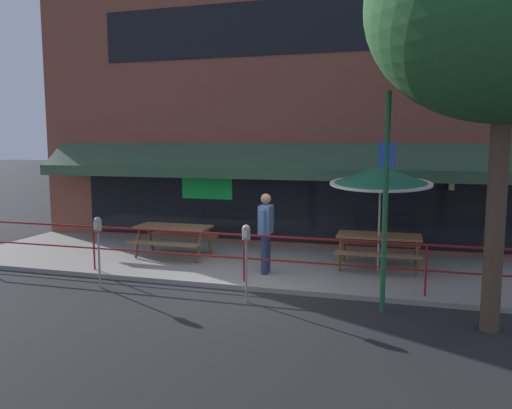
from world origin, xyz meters
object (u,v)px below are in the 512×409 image
pedestrian_walking (266,229)px  parking_meter_near (98,231)px  patio_umbrella_centre (381,175)px  parking_meter_far (246,240)px  picnic_table_centre (379,242)px  picnic_table_left (173,232)px  street_sign_pole (385,200)px

pedestrian_walking → parking_meter_near: size_ratio=1.20×
patio_umbrella_centre → parking_meter_far: size_ratio=1.67×
picnic_table_centre → pedestrian_walking: 2.55m
picnic_table_left → street_sign_pole: street_sign_pole is taller
picnic_table_left → street_sign_pole: size_ratio=0.48×
patio_umbrella_centre → pedestrian_walking: size_ratio=1.39×
picnic_table_left → street_sign_pole: 5.69m
parking_meter_far → street_sign_pole: size_ratio=0.38×
picnic_table_centre → patio_umbrella_centre: bearing=-90.0°
patio_umbrella_centre → parking_meter_far: bearing=-131.1°
picnic_table_centre → patio_umbrella_centre: size_ratio=0.76×
picnic_table_centre → parking_meter_near: bearing=-153.1°
picnic_table_centre → street_sign_pole: street_sign_pole is taller
picnic_table_centre → pedestrian_walking: pedestrian_walking is taller
pedestrian_walking → street_sign_pole: street_sign_pole is taller
parking_meter_near → parking_meter_far: (3.07, -0.05, 0.00)m
patio_umbrella_centre → street_sign_pole: street_sign_pole is taller
pedestrian_walking → street_sign_pole: bearing=-31.1°
parking_meter_far → street_sign_pole: (2.39, 0.18, 0.77)m
picnic_table_centre → street_sign_pole: bearing=-86.0°
parking_meter_near → parking_meter_far: bearing=-0.9°
street_sign_pole → patio_umbrella_centre: bearing=94.4°
patio_umbrella_centre → pedestrian_walking: patio_umbrella_centre is taller
patio_umbrella_centre → street_sign_pole: 2.37m
picnic_table_left → patio_umbrella_centre: size_ratio=0.76×
parking_meter_far → street_sign_pole: street_sign_pole is taller
picnic_table_centre → pedestrian_walking: (-2.29, -1.06, 0.35)m
parking_meter_near → picnic_table_centre: bearing=26.9°
picnic_table_left → picnic_table_centre: size_ratio=1.00×
picnic_table_left → parking_meter_far: bearing=-43.8°
picnic_table_left → parking_meter_far: parking_meter_far is taller
parking_meter_near → parking_meter_far: size_ratio=1.00×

